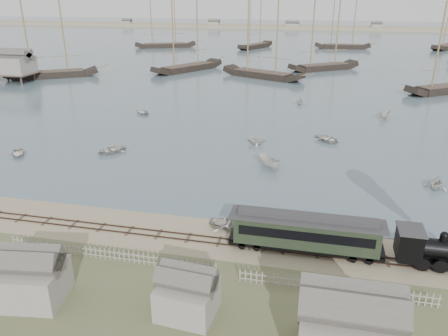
# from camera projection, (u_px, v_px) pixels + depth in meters

# --- Properties ---
(ground) EXTENTS (600.00, 600.00, 0.00)m
(ground) POSITION_uv_depth(u_px,v_px,m) (204.00, 229.00, 42.95)
(ground) COLOR tan
(ground) RESTS_ON ground
(harbor_water) EXTENTS (600.00, 336.00, 0.06)m
(harbor_water) POSITION_uv_depth(u_px,v_px,m) (301.00, 43.00, 196.71)
(harbor_water) COLOR #4D646E
(harbor_water) RESTS_ON ground
(rail_track) EXTENTS (120.00, 1.80, 0.16)m
(rail_track) POSITION_uv_depth(u_px,v_px,m) (198.00, 239.00, 41.13)
(rail_track) COLOR #38271F
(rail_track) RESTS_ON ground
(picket_fence_west) EXTENTS (19.00, 0.10, 1.20)m
(picket_fence_west) POSITION_uv_depth(u_px,v_px,m) (111.00, 260.00, 37.92)
(picket_fence_west) COLOR gray
(picket_fence_west) RESTS_ON ground
(picket_fence_east) EXTENTS (15.00, 0.10, 1.20)m
(picket_fence_east) POSITION_uv_depth(u_px,v_px,m) (335.00, 294.00, 33.67)
(picket_fence_east) COLOR gray
(picket_fence_east) RESTS_ON ground
(shed_left) EXTENTS (5.00, 4.00, 4.10)m
(shed_left) POSITION_uv_depth(u_px,v_px,m) (33.00, 299.00, 33.20)
(shed_left) COLOR gray
(shed_left) RESTS_ON ground
(shed_mid) EXTENTS (4.00, 3.50, 3.60)m
(shed_mid) POSITION_uv_depth(u_px,v_px,m) (188.00, 313.00, 31.70)
(shed_mid) COLOR gray
(shed_mid) RESTS_ON ground
(far_spit) EXTENTS (500.00, 20.00, 1.80)m
(far_spit) POSITION_uv_depth(u_px,v_px,m) (308.00, 29.00, 269.08)
(far_spit) COLOR tan
(far_spit) RESTS_ON ground
(passenger_coach) EXTENTS (13.48, 2.60, 3.27)m
(passenger_coach) POSITION_uv_depth(u_px,v_px,m) (306.00, 232.00, 38.39)
(passenger_coach) COLOR black
(passenger_coach) RESTS_ON ground
(beached_dinghy) EXTENTS (3.12, 4.26, 0.86)m
(beached_dinghy) POSITION_uv_depth(u_px,v_px,m) (231.00, 224.00, 42.90)
(beached_dinghy) COLOR #B9B8B0
(beached_dinghy) RESTS_ON ground
(rowboat_0) EXTENTS (4.38, 4.17, 0.74)m
(rowboat_0) POSITION_uv_depth(u_px,v_px,m) (18.00, 153.00, 61.77)
(rowboat_0) COLOR #B9B8B0
(rowboat_0) RESTS_ON harbor_water
(rowboat_1) EXTENTS (2.51, 2.88, 1.48)m
(rowboat_1) POSITION_uv_depth(u_px,v_px,m) (257.00, 140.00, 66.09)
(rowboat_1) COLOR #B9B8B0
(rowboat_1) RESTS_ON harbor_water
(rowboat_2) EXTENTS (4.00, 4.00, 1.59)m
(rowboat_2) POSITION_uv_depth(u_px,v_px,m) (268.00, 162.00, 57.21)
(rowboat_2) COLOR #B9B8B0
(rowboat_2) RESTS_ON harbor_water
(rowboat_3) EXTENTS (5.14, 5.28, 0.89)m
(rowboat_3) POSITION_uv_depth(u_px,v_px,m) (328.00, 139.00, 67.47)
(rowboat_3) COLOR #B9B8B0
(rowboat_3) RESTS_ON harbor_water
(rowboat_4) EXTENTS (3.84, 3.64, 1.59)m
(rowboat_4) POSITION_uv_depth(u_px,v_px,m) (436.00, 182.00, 51.28)
(rowboat_4) COLOR #B9B8B0
(rowboat_4) RESTS_ON harbor_water
(rowboat_5) EXTENTS (3.81, 2.73, 1.38)m
(rowboat_5) POSITION_uv_depth(u_px,v_px,m) (385.00, 115.00, 79.78)
(rowboat_5) COLOR #B9B8B0
(rowboat_5) RESTS_ON harbor_water
(rowboat_6) EXTENTS (4.24, 4.38, 0.74)m
(rowboat_6) POSITION_uv_depth(u_px,v_px,m) (142.00, 112.00, 82.83)
(rowboat_6) COLOR #B9B8B0
(rowboat_6) RESTS_ON harbor_water
(rowboat_7) EXTENTS (2.91, 2.55, 1.47)m
(rowboat_7) POSITION_uv_depth(u_px,v_px,m) (300.00, 101.00, 89.62)
(rowboat_7) COLOR #B9B8B0
(rowboat_7) RESTS_ON harbor_water
(rowboat_8) EXTENTS (5.28, 5.07, 0.89)m
(rowboat_8) POSITION_uv_depth(u_px,v_px,m) (111.00, 150.00, 62.82)
(rowboat_8) COLOR #B9B8B0
(rowboat_8) RESTS_ON harbor_water
(schooner_0) EXTENTS (22.91, 17.28, 20.00)m
(schooner_0) POSITION_uv_depth(u_px,v_px,m) (47.00, 39.00, 114.07)
(schooner_0) COLOR black
(schooner_0) RESTS_ON harbor_water
(schooner_1) EXTENTS (17.12, 23.11, 20.00)m
(schooner_1) POSITION_uv_depth(u_px,v_px,m) (187.00, 35.00, 123.88)
(schooner_1) COLOR black
(schooner_1) RESTS_ON harbor_water
(schooner_2) EXTENTS (23.54, 14.98, 20.00)m
(schooner_2) POSITION_uv_depth(u_px,v_px,m) (264.00, 39.00, 113.73)
(schooner_2) COLOR black
(schooner_2) RESTS_ON harbor_water
(schooner_3) EXTENTS (20.95, 17.00, 20.00)m
(schooner_3) POSITION_uv_depth(u_px,v_px,m) (326.00, 35.00, 125.19)
(schooner_3) COLOR black
(schooner_3) RESTS_ON harbor_water
(schooner_6) EXTENTS (24.91, 15.05, 20.00)m
(schooner_6) POSITION_uv_depth(u_px,v_px,m) (164.00, 22.00, 176.24)
(schooner_6) COLOR black
(schooner_6) RESTS_ON harbor_water
(schooner_7) EXTENTS (12.58, 20.13, 20.00)m
(schooner_7) POSITION_uv_depth(u_px,v_px,m) (256.00, 22.00, 174.08)
(schooner_7) COLOR black
(schooner_7) RESTS_ON harbor_water
(schooner_8) EXTENTS (22.00, 6.47, 20.00)m
(schooner_8) POSITION_uv_depth(u_px,v_px,m) (345.00, 23.00, 172.73)
(schooner_8) COLOR black
(schooner_8) RESTS_ON harbor_water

